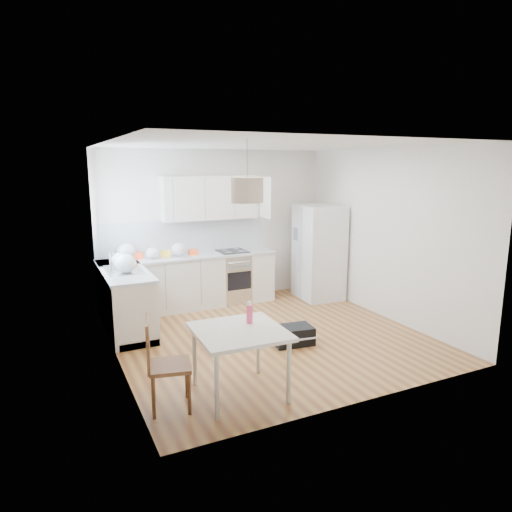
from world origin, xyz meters
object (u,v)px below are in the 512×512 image
Objects in this scene: dining_chair at (170,364)px; gym_bag at (293,335)px; dining_table at (239,337)px; refrigerator at (319,252)px.

dining_chair reaches higher than gym_bag.
dining_table is 0.99× the size of dining_chair.
gym_bag is (1.22, 0.97, -0.53)m from dining_table.
refrigerator is 1.80× the size of dining_table.
refrigerator reaches higher than gym_bag.
gym_bag is at bearing 40.58° from dining_table.
refrigerator is 1.78× the size of dining_chair.
dining_table is 1.64m from gym_bag.
dining_chair is at bearing -147.42° from gym_bag.
refrigerator is 3.18× the size of gym_bag.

